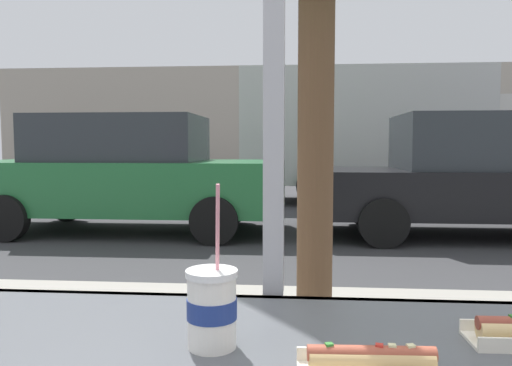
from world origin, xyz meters
TOP-DOWN VIEW (x-y plane):
  - ground_plane at (0.00, 8.00)m, footprint 60.00×60.00m
  - sidewalk_strip at (0.00, 1.60)m, footprint 16.00×2.80m
  - building_facade_far at (0.00, 22.07)m, footprint 28.00×1.20m
  - soda_cup_right at (-0.10, -0.28)m, footprint 0.09×0.09m
  - hotdog_tray_far at (0.17, -0.37)m, footprint 0.23×0.11m
  - parked_car_green at (-2.49, 6.13)m, footprint 4.63×2.03m
  - parked_car_black at (2.64, 6.13)m, footprint 4.60×2.04m
  - box_truck at (2.21, 10.39)m, footprint 7.05×2.44m

SIDE VIEW (x-z plane):
  - ground_plane at x=0.00m, z-range 0.00..0.00m
  - sidewalk_strip at x=0.00m, z-range 0.00..0.11m
  - parked_car_black at x=2.64m, z-range 0.00..1.75m
  - parked_car_green at x=-2.49m, z-range 0.01..1.76m
  - hotdog_tray_far at x=0.17m, z-range 0.93..0.99m
  - soda_cup_right at x=-0.10m, z-range 0.86..1.16m
  - box_truck at x=2.21m, z-range 0.14..3.11m
  - building_facade_far at x=0.00m, z-range 0.00..4.92m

